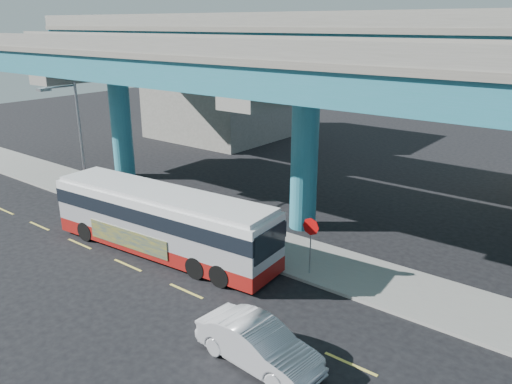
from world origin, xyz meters
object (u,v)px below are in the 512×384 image
Objects in this scene: transit_bus at (162,219)px; sedan at (258,344)px; stop_sign at (311,234)px; street_lamp at (71,126)px; parked_car at (109,185)px.

transit_bus is 2.71× the size of sedan.
stop_sign is (7.24, 2.38, 0.34)m from transit_bus.
street_lamp is at bearing -156.41° from stop_sign.
street_lamp reaches higher than sedan.
sedan reaches higher than parked_car.
transit_bus is 1.72× the size of street_lamp.
stop_sign is (-1.96, 6.39, 1.37)m from sedan.
transit_bus is at bearing 70.57° from sedan.
parked_car is at bearing 81.98° from street_lamp.
sedan is at bearing -120.22° from parked_car.
sedan is 0.63× the size of street_lamp.
sedan is 6.82m from stop_sign.
parked_car is 16.87m from stop_sign.
sedan is (9.20, -4.01, -1.03)m from transit_bus.
stop_sign reaches higher than parked_car.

